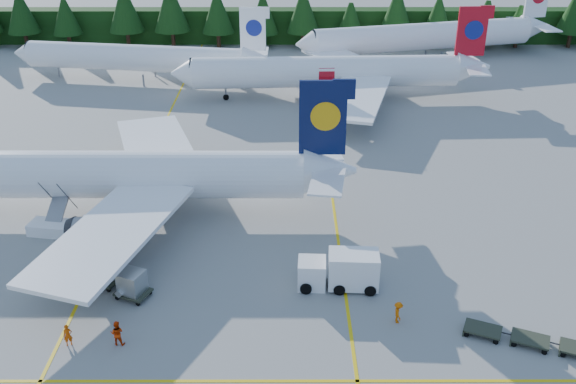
{
  "coord_description": "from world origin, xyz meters",
  "views": [
    {
      "loc": [
        1.6,
        -36.63,
        28.9
      ],
      "look_at": [
        1.64,
        13.5,
        3.5
      ],
      "focal_mm": 40.0,
      "sensor_mm": 36.0,
      "label": 1
    }
  ],
  "objects_px": {
    "airliner_navy": "(92,175)",
    "airstairs": "(54,224)",
    "service_truck": "(339,270)",
    "airliner_red": "(320,72)"
  },
  "relations": [
    {
      "from": "airliner_navy",
      "to": "airstairs",
      "type": "xyz_separation_m",
      "value": [
        -2.85,
        -3.51,
        -3.07
      ]
    },
    {
      "from": "airstairs",
      "to": "service_truck",
      "type": "height_order",
      "value": "airstairs"
    },
    {
      "from": "airstairs",
      "to": "airliner_navy",
      "type": "bearing_deg",
      "value": 59.94
    },
    {
      "from": "airliner_navy",
      "to": "airstairs",
      "type": "distance_m",
      "value": 5.46
    },
    {
      "from": "airliner_navy",
      "to": "service_truck",
      "type": "height_order",
      "value": "airliner_navy"
    },
    {
      "from": "airliner_red",
      "to": "service_truck",
      "type": "bearing_deg",
      "value": -93.18
    },
    {
      "from": "airliner_red",
      "to": "service_truck",
      "type": "distance_m",
      "value": 45.18
    },
    {
      "from": "airliner_navy",
      "to": "airliner_red",
      "type": "bearing_deg",
      "value": 56.24
    },
    {
      "from": "airliner_red",
      "to": "service_truck",
      "type": "xyz_separation_m",
      "value": [
        -0.59,
        -45.12,
        -2.29
      ]
    },
    {
      "from": "airstairs",
      "to": "service_truck",
      "type": "xyz_separation_m",
      "value": [
        24.62,
        -8.38,
        0.69
      ]
    }
  ]
}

